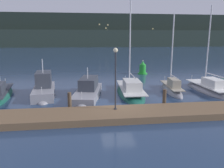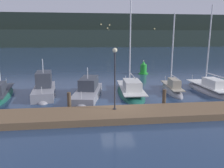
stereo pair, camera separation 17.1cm
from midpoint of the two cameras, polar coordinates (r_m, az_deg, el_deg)
The scene contains 12 objects.
ground_plane at distance 16.76m, azimuth 1.30°, elevation -6.61°, with size 400.00×400.00×0.00m, color navy.
dock at distance 15.06m, azimuth 2.30°, elevation -7.89°, with size 43.26×2.80×0.45m, color brown.
mooring_pile_2 at distance 16.32m, azimuth -11.30°, elevation -4.67°, with size 0.28×0.28×1.46m, color #4C3D2D.
mooring_pile_3 at distance 17.34m, azimuth 13.25°, elevation -3.76°, with size 0.28×0.28×1.46m, color #4C3D2D.
motorboat_berth_4 at distance 21.49m, azimuth -17.53°, elevation -1.87°, with size 2.65×6.24×4.04m.
motorboat_berth_5 at distance 20.32m, azimuth -6.54°, elevation -2.62°, with size 3.36×7.47×3.40m.
sailboat_berth_6 at distance 21.37m, azimuth 4.60°, elevation -2.01°, with size 2.86×8.37×11.46m.
sailboat_berth_7 at distance 22.93m, azimuth 15.08°, elevation -1.47°, with size 2.00×6.15×8.31m.
sailboat_berth_8 at distance 24.36m, azimuth 23.65°, elevation -1.30°, with size 2.23×7.45×9.06m.
channel_buoy at distance 33.11m, azimuth 7.86°, elevation 3.96°, with size 1.43×1.43×2.07m.
dock_lamppost at distance 14.71m, azimuth 0.59°, elevation 3.89°, with size 0.32×0.32×4.25m.
hillside_backdrop at distance 141.65m, azimuth -5.56°, elevation 13.44°, with size 240.00×23.00×19.69m.
Camera 1 is at (-2.47, -15.69, 5.34)m, focal length 35.00 mm.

